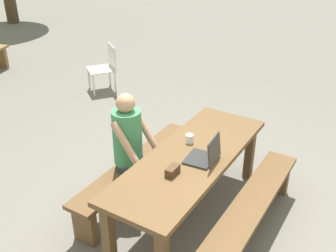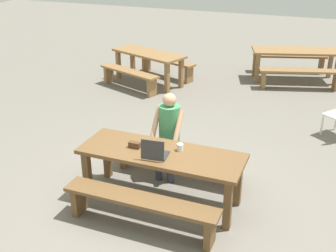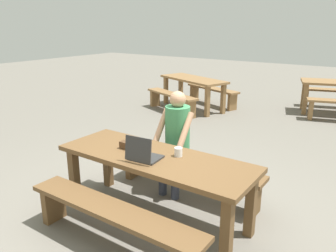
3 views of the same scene
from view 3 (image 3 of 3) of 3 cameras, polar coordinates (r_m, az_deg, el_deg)
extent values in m
plane|color=slate|center=(3.75, -2.16, -15.15)|extent=(30.00, 30.00, 0.00)
cube|color=brown|center=(3.43, -2.29, -5.43)|extent=(2.09, 0.73, 0.05)
cube|color=brown|center=(4.01, -15.57, -8.19)|extent=(0.09, 0.09, 0.66)
cube|color=brown|center=(2.97, 9.91, -17.34)|extent=(0.09, 0.09, 0.66)
cube|color=brown|center=(4.33, -10.17, -5.85)|extent=(0.09, 0.09, 0.66)
cube|color=brown|center=(3.40, 13.84, -12.88)|extent=(0.09, 0.09, 0.66)
cube|color=brown|center=(3.12, -9.50, -13.88)|extent=(1.89, 0.30, 0.05)
cube|color=brown|center=(3.80, -18.80, -12.33)|extent=(0.08, 0.24, 0.38)
cube|color=brown|center=(4.03, 3.26, -6.26)|extent=(1.89, 0.30, 0.05)
cube|color=brown|center=(4.57, -5.90, -6.29)|extent=(0.08, 0.24, 0.38)
cube|color=brown|center=(3.80, 14.37, -11.89)|extent=(0.08, 0.24, 0.38)
cube|color=#2D2D2D|center=(3.35, -3.73, -5.36)|extent=(0.31, 0.27, 0.02)
cube|color=#2D2D2D|center=(3.20, -5.10, -4.00)|extent=(0.29, 0.07, 0.24)
cube|color=black|center=(3.20, -5.03, -3.95)|extent=(0.27, 0.05, 0.22)
cube|color=#4C331E|center=(3.61, -7.02, -3.28)|extent=(0.15, 0.07, 0.08)
cylinder|color=white|center=(3.39, 1.77, -4.41)|extent=(0.08, 0.08, 0.09)
cylinder|color=#333847|center=(4.09, -0.91, -8.81)|extent=(0.10, 0.10, 0.43)
cylinder|color=#333847|center=(4.00, 1.22, -9.44)|extent=(0.10, 0.10, 0.43)
cube|color=#333847|center=(4.01, 0.88, -5.41)|extent=(0.28, 0.28, 0.12)
cylinder|color=#3F8C59|center=(3.96, 1.62, -0.66)|extent=(0.29, 0.29, 0.57)
cylinder|color=tan|center=(3.96, -1.18, -0.04)|extent=(0.07, 0.32, 0.41)
cylinder|color=tan|center=(3.79, 2.90, -0.88)|extent=(0.07, 0.32, 0.41)
sphere|color=tan|center=(3.87, 1.67, 4.55)|extent=(0.19, 0.19, 0.19)
cube|color=olive|center=(8.12, 4.28, 7.91)|extent=(1.92, 1.26, 0.05)
cube|color=olive|center=(8.67, -0.35, 6.08)|extent=(0.12, 0.12, 0.68)
cube|color=olive|center=(7.44, 6.68, 4.12)|extent=(0.12, 0.12, 0.68)
cube|color=olive|center=(8.95, 2.17, 6.41)|extent=(0.12, 0.12, 0.68)
cube|color=olive|center=(7.76, 9.32, 4.54)|extent=(0.12, 0.12, 0.68)
cube|color=olive|center=(7.79, 0.61, 5.39)|extent=(1.62, 0.84, 0.05)
cube|color=olive|center=(8.41, -2.21, 4.72)|extent=(0.16, 0.25, 0.39)
cube|color=olive|center=(7.30, 3.85, 2.76)|extent=(0.16, 0.25, 0.39)
cube|color=olive|center=(8.58, 7.53, 6.33)|extent=(1.62, 0.84, 0.05)
cube|color=olive|center=(9.15, 4.48, 5.68)|extent=(0.16, 0.25, 0.39)
cube|color=olive|center=(8.13, 10.83, 3.99)|extent=(0.16, 0.25, 0.39)
cube|color=olive|center=(8.20, 22.21, 4.20)|extent=(0.11, 0.11, 0.69)
cube|color=olive|center=(8.73, 21.97, 4.94)|extent=(0.11, 0.11, 0.69)
cube|color=olive|center=(7.87, 23.01, 2.52)|extent=(0.15, 0.25, 0.40)
cube|color=olive|center=(9.14, 22.35, 4.47)|extent=(0.15, 0.25, 0.40)
camera|label=1|loc=(4.90, -45.85, 20.50)|focal=41.95mm
camera|label=2|loc=(2.09, -146.28, 19.93)|focal=44.60mm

